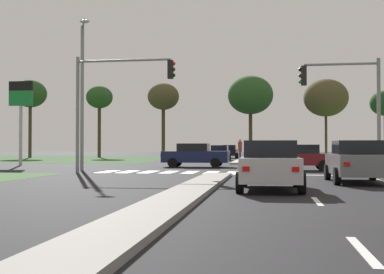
% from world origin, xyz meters
% --- Properties ---
extents(ground_plane, '(200.00, 200.00, 0.00)m').
position_xyz_m(ground_plane, '(0.00, 30.00, 0.00)').
color(ground_plane, black).
extents(grass_verge_far_left, '(35.00, 35.00, 0.01)m').
position_xyz_m(grass_verge_far_left, '(-25.50, 54.50, 0.00)').
color(grass_verge_far_left, '#2D4C28').
rests_on(grass_verge_far_left, ground).
extents(median_island_near, '(1.20, 22.00, 0.14)m').
position_xyz_m(median_island_near, '(0.00, 11.00, 0.07)').
color(median_island_near, gray).
rests_on(median_island_near, ground).
extents(median_island_far, '(1.20, 36.00, 0.14)m').
position_xyz_m(median_island_far, '(0.00, 55.00, 0.07)').
color(median_island_far, '#ADA89E').
rests_on(median_island_far, ground).
extents(lane_dash_near, '(0.14, 2.00, 0.01)m').
position_xyz_m(lane_dash_near, '(3.50, 5.26, 0.01)').
color(lane_dash_near, silver).
rests_on(lane_dash_near, ground).
extents(lane_dash_second, '(0.14, 2.00, 0.01)m').
position_xyz_m(lane_dash_second, '(3.50, 11.26, 0.01)').
color(lane_dash_second, silver).
rests_on(lane_dash_second, ground).
extents(lane_dash_third, '(0.14, 2.00, 0.01)m').
position_xyz_m(lane_dash_third, '(3.50, 17.26, 0.01)').
color(lane_dash_third, silver).
rests_on(lane_dash_third, ground).
extents(lane_dash_fourth, '(0.14, 2.00, 0.01)m').
position_xyz_m(lane_dash_fourth, '(3.50, 23.26, 0.01)').
color(lane_dash_fourth, silver).
rests_on(lane_dash_fourth, ground).
extents(lane_dash_fifth, '(0.14, 2.00, 0.01)m').
position_xyz_m(lane_dash_fifth, '(3.50, 29.26, 0.01)').
color(lane_dash_fifth, silver).
rests_on(lane_dash_fifth, ground).
extents(stop_bar_near, '(6.40, 0.50, 0.01)m').
position_xyz_m(stop_bar_near, '(3.80, 23.00, 0.01)').
color(stop_bar_near, silver).
rests_on(stop_bar_near, ground).
extents(crosswalk_bar_near, '(0.70, 2.80, 0.01)m').
position_xyz_m(crosswalk_bar_near, '(-6.40, 24.80, 0.01)').
color(crosswalk_bar_near, silver).
rests_on(crosswalk_bar_near, ground).
extents(crosswalk_bar_second, '(0.70, 2.80, 0.01)m').
position_xyz_m(crosswalk_bar_second, '(-5.25, 24.80, 0.01)').
color(crosswalk_bar_second, silver).
rests_on(crosswalk_bar_second, ground).
extents(crosswalk_bar_third, '(0.70, 2.80, 0.01)m').
position_xyz_m(crosswalk_bar_third, '(-4.10, 24.80, 0.01)').
color(crosswalk_bar_third, silver).
rests_on(crosswalk_bar_third, ground).
extents(crosswalk_bar_fourth, '(0.70, 2.80, 0.01)m').
position_xyz_m(crosswalk_bar_fourth, '(-2.95, 24.80, 0.01)').
color(crosswalk_bar_fourth, silver).
rests_on(crosswalk_bar_fourth, ground).
extents(crosswalk_bar_fifth, '(0.70, 2.80, 0.01)m').
position_xyz_m(crosswalk_bar_fifth, '(-1.80, 24.80, 0.01)').
color(crosswalk_bar_fifth, silver).
rests_on(crosswalk_bar_fifth, ground).
extents(crosswalk_bar_sixth, '(0.70, 2.80, 0.01)m').
position_xyz_m(crosswalk_bar_sixth, '(-0.65, 24.80, 0.01)').
color(crosswalk_bar_sixth, silver).
rests_on(crosswalk_bar_sixth, ground).
extents(crosswalk_bar_seventh, '(0.70, 2.80, 0.01)m').
position_xyz_m(crosswalk_bar_seventh, '(0.50, 24.80, 0.01)').
color(crosswalk_bar_seventh, silver).
rests_on(crosswalk_bar_seventh, ground).
extents(crosswalk_bar_eighth, '(0.70, 2.80, 0.01)m').
position_xyz_m(crosswalk_bar_eighth, '(1.65, 24.80, 0.01)').
color(crosswalk_bar_eighth, silver).
rests_on(crosswalk_bar_eighth, ground).
extents(car_black_near, '(1.95, 4.30, 1.59)m').
position_xyz_m(car_black_near, '(-2.16, 58.22, 0.81)').
color(car_black_near, black).
rests_on(car_black_near, ground).
extents(car_blue_second, '(2.03, 4.17, 1.52)m').
position_xyz_m(car_blue_second, '(-2.37, 47.66, 0.78)').
color(car_blue_second, navy).
rests_on(car_blue_second, ground).
extents(car_maroon_third, '(4.27, 1.96, 1.50)m').
position_xyz_m(car_maroon_third, '(4.11, 27.84, 0.77)').
color(car_maroon_third, maroon).
rests_on(car_maroon_third, ground).
extents(car_grey_fifth, '(2.02, 4.50, 1.61)m').
position_xyz_m(car_grey_fifth, '(5.64, 18.25, 0.82)').
color(car_grey_fifth, slate).
rests_on(car_grey_fifth, ground).
extents(car_navy_sixth, '(4.49, 2.04, 1.59)m').
position_xyz_m(car_navy_sixth, '(-2.53, 31.70, 0.81)').
color(car_navy_sixth, '#161E47').
rests_on(car_navy_sixth, ground).
extents(car_silver_seventh, '(2.00, 4.23, 1.57)m').
position_xyz_m(car_silver_seventh, '(2.36, 14.44, 0.80)').
color(car_silver_seventh, '#B7B7BC').
rests_on(car_silver_seventh, ground).
extents(traffic_signal_near_right, '(3.88, 0.32, 5.66)m').
position_xyz_m(traffic_signal_near_right, '(6.24, 23.40, 3.84)').
color(traffic_signal_near_right, gray).
rests_on(traffic_signal_near_right, ground).
extents(traffic_signal_near_left, '(5.33, 0.32, 6.12)m').
position_xyz_m(traffic_signal_near_left, '(-5.73, 23.40, 4.23)').
color(traffic_signal_near_left, gray).
rests_on(traffic_signal_near_left, ground).
extents(street_lamp_second, '(1.18, 2.00, 8.39)m').
position_xyz_m(street_lamp_second, '(-8.22, 25.68, 4.72)').
color(street_lamp_second, gray).
rests_on(street_lamp_second, ground).
extents(pedestrian_at_median, '(0.34, 0.34, 1.90)m').
position_xyz_m(pedestrian_at_median, '(0.03, 40.50, 1.31)').
color(pedestrian_at_median, '#232833').
rests_on(pedestrian_at_median, median_island_far).
extents(fuel_price_totem, '(1.80, 0.24, 6.20)m').
position_xyz_m(fuel_price_totem, '(-15.65, 32.69, 4.54)').
color(fuel_price_totem, silver).
rests_on(fuel_price_totem, ground).
extents(treeline_near, '(4.11, 4.11, 9.83)m').
position_xyz_m(treeline_near, '(-27.20, 57.21, 8.00)').
color(treeline_near, '#423323').
rests_on(treeline_near, ground).
extents(treeline_second, '(3.40, 3.40, 9.19)m').
position_xyz_m(treeline_second, '(-18.96, 59.61, 7.60)').
color(treeline_second, '#423323').
rests_on(treeline_second, ground).
extents(treeline_third, '(3.76, 3.76, 8.99)m').
position_xyz_m(treeline_third, '(-9.95, 56.57, 7.29)').
color(treeline_third, '#423323').
rests_on(treeline_third, ground).
extents(treeline_fourth, '(5.37, 5.37, 9.79)m').
position_xyz_m(treeline_fourth, '(0.37, 57.61, 7.47)').
color(treeline_fourth, '#423323').
rests_on(treeline_fourth, ground).
extents(treeline_fifth, '(5.16, 5.16, 9.30)m').
position_xyz_m(treeline_fifth, '(9.12, 58.08, 7.09)').
color(treeline_fifth, '#423323').
rests_on(treeline_fifth, ground).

